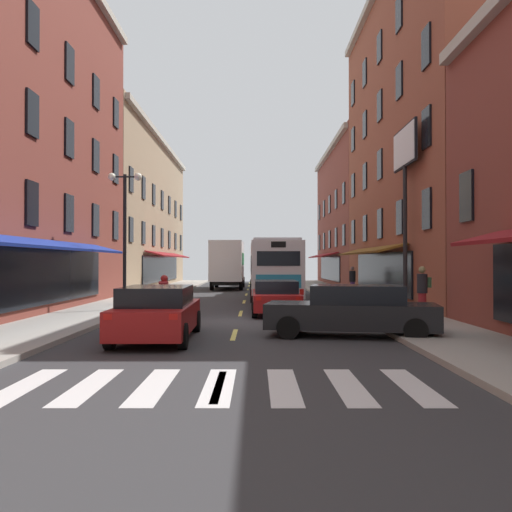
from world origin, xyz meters
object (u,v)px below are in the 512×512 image
Objects in this scene: billboard_sign at (406,166)px; sedan_near at (159,313)px; sedan_rear at (276,297)px; pedestrian_near at (424,291)px; bicycle_near at (135,297)px; box_truck at (229,264)px; sedan_mid at (233,276)px; pedestrian_mid at (353,281)px; motorcycle_rider at (165,302)px; street_lamp_twin at (126,234)px; transit_bus at (274,269)px; sedan_far at (354,311)px.

sedan_near is at bearing -136.75° from billboard_sign.
sedan_rear is 5.90m from pedestrian_near.
billboard_sign reaches higher than bicycle_near.
box_truck reaches higher than pedestrian_near.
sedan_mid is 2.46× the size of pedestrian_mid.
street_lamp_twin reaches higher than motorcycle_rider.
billboard_sign is 0.69× the size of transit_bus.
sedan_near is at bearing -90.94° from box_truck.
transit_bus is at bearing 124.01° from billboard_sign.
sedan_near is 2.29× the size of motorcycle_rider.
pedestrian_mid reaches higher than sedan_mid.
motorcycle_rider is (-4.21, -12.27, -1.03)m from transit_bus.
box_truck is 20.74m from sedan_rear.
motorcycle_rider is at bearing 148.33° from sedan_far.
sedan_rear is at bearing 64.77° from sedan_near.
sedan_far is 7.00m from motorcycle_rider.
box_truck reaches higher than pedestrian_mid.
bicycle_near is at bearing -101.33° from box_truck.
sedan_far is at bearing -79.69° from box_truck.
transit_bus is 10.98m from street_lamp_twin.
billboard_sign reaches higher than pedestrian_mid.
pedestrian_mid is (2.89, 16.16, 0.29)m from sedan_far.
sedan_far is 4.84m from pedestrian_near.
pedestrian_near reaches higher than sedan_far.
sedan_mid is 0.85× the size of sedan_far.
pedestrian_near is at bearing -30.72° from sedan_rear.
sedan_near is at bearing -115.23° from sedan_rear.
street_lamp_twin is (-11.90, -0.69, -2.95)m from billboard_sign.
sedan_near is at bearing -70.30° from street_lamp_twin.
sedan_near is at bearing -82.67° from motorcycle_rider.
street_lamp_twin is (-8.21, 7.22, 2.55)m from sedan_far.
transit_bus is 2.68× the size of sedan_mid.
box_truck is 4.30× the size of pedestrian_near.
transit_bus is 16.07m from sedan_far.
pedestrian_mid is 14.43m from street_lamp_twin.
transit_bus is 1.99× the size of street_lamp_twin.
transit_bus reaches higher than sedan_near.
bicycle_near is at bearing 153.79° from sedan_rear.
transit_bus is at bearing 88.76° from sedan_rear.
pedestrian_mid is (-0.80, 8.25, -5.21)m from billboard_sign.
transit_bus is 5.48× the size of motorcycle_rider.
billboard_sign is 7.98m from sedan_rear.
sedan_rear is at bearing 80.92° from pedestrian_mid.
box_truck reaches higher than bicycle_near.
pedestrian_near reaches higher than sedan_near.
motorcycle_rider is at bearing -92.46° from box_truck.
sedan_far is 6.97m from sedan_rear.
sedan_near is 2.77× the size of bicycle_near.
sedan_near is 2.61× the size of pedestrian_near.
billboard_sign is 1.64× the size of sedan_near.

